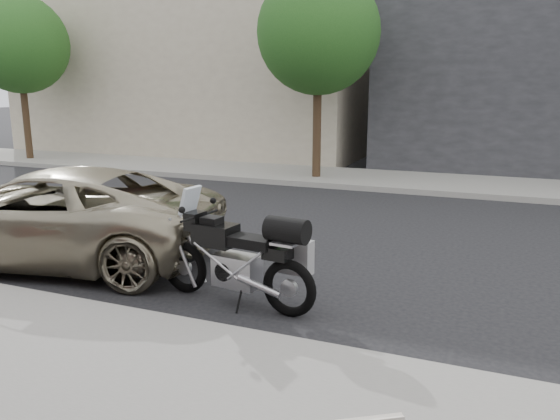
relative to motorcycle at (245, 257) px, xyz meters
The scene contains 7 objects.
ground 3.16m from the motorcycle, 88.09° to the right, with size 120.00×120.00×0.00m, color black.
far_sidewalk 9.62m from the motorcycle, 89.38° to the right, with size 44.00×3.00×0.15m, color gray.
far_building_cream 19.23m from the motorcycle, 61.26° to the right, with size 14.00×11.00×8.00m.
street_tree_mid 9.98m from the motorcycle, 76.99° to the right, with size 3.40×3.40×5.70m.
street_tree_right 16.33m from the motorcycle, 34.78° to the right, with size 3.40×3.40×5.70m.
motorcycle is the anchor object (origin of this frame).
minivan 3.64m from the motorcycle, ahead, with size 2.43×5.27×1.47m, color gray.
Camera 1 is at (-2.95, 8.91, 2.69)m, focal length 35.00 mm.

